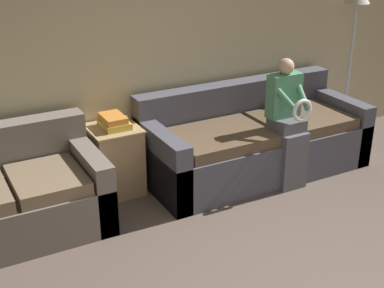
{
  "coord_description": "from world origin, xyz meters",
  "views": [
    {
      "loc": [
        -2.1,
        -1.71,
        2.42
      ],
      "look_at": [
        -0.25,
        1.69,
        0.75
      ],
      "focal_mm": 50.0,
      "sensor_mm": 36.0,
      "label": 1
    }
  ],
  "objects_px": {
    "book_stack": "(114,122)",
    "couch_main": "(253,141)",
    "couch_side": "(9,198)",
    "child_left_seated": "(288,120)",
    "floor_lamp": "(355,19)",
    "side_shelf": "(115,159)"
  },
  "relations": [
    {
      "from": "book_stack",
      "to": "floor_lamp",
      "type": "relative_size",
      "value": 0.17
    },
    {
      "from": "couch_side",
      "to": "book_stack",
      "type": "relative_size",
      "value": 5.07
    },
    {
      "from": "child_left_seated",
      "to": "book_stack",
      "type": "relative_size",
      "value": 4.13
    },
    {
      "from": "floor_lamp",
      "to": "couch_side",
      "type": "bearing_deg",
      "value": -176.85
    },
    {
      "from": "child_left_seated",
      "to": "couch_side",
      "type": "bearing_deg",
      "value": 171.12
    },
    {
      "from": "couch_main",
      "to": "couch_side",
      "type": "height_order",
      "value": "couch_main"
    },
    {
      "from": "couch_main",
      "to": "book_stack",
      "type": "distance_m",
      "value": 1.44
    },
    {
      "from": "couch_side",
      "to": "side_shelf",
      "type": "xyz_separation_m",
      "value": [
        1.01,
        0.24,
        0.03
      ]
    },
    {
      "from": "floor_lamp",
      "to": "child_left_seated",
      "type": "bearing_deg",
      "value": -155.18
    },
    {
      "from": "book_stack",
      "to": "floor_lamp",
      "type": "xyz_separation_m",
      "value": [
        2.77,
        -0.03,
        0.68
      ]
    },
    {
      "from": "couch_side",
      "to": "child_left_seated",
      "type": "xyz_separation_m",
      "value": [
        2.5,
        -0.39,
        0.36
      ]
    },
    {
      "from": "couch_main",
      "to": "side_shelf",
      "type": "relative_size",
      "value": 3.47
    },
    {
      "from": "couch_main",
      "to": "side_shelf",
      "type": "height_order",
      "value": "couch_main"
    },
    {
      "from": "couch_main",
      "to": "couch_side",
      "type": "xyz_separation_m",
      "value": [
        -2.39,
        0.0,
        -0.01
      ]
    },
    {
      "from": "couch_main",
      "to": "couch_side",
      "type": "bearing_deg",
      "value": 179.98
    },
    {
      "from": "couch_main",
      "to": "couch_side",
      "type": "relative_size",
      "value": 1.5
    },
    {
      "from": "couch_main",
      "to": "book_stack",
      "type": "height_order",
      "value": "couch_main"
    },
    {
      "from": "book_stack",
      "to": "couch_main",
      "type": "bearing_deg",
      "value": -9.85
    },
    {
      "from": "side_shelf",
      "to": "floor_lamp",
      "type": "xyz_separation_m",
      "value": [
        2.78,
        -0.03,
        1.05
      ]
    },
    {
      "from": "couch_main",
      "to": "floor_lamp",
      "type": "distance_m",
      "value": 1.77
    },
    {
      "from": "side_shelf",
      "to": "floor_lamp",
      "type": "bearing_deg",
      "value": -0.59
    },
    {
      "from": "couch_side",
      "to": "floor_lamp",
      "type": "height_order",
      "value": "floor_lamp"
    }
  ]
}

